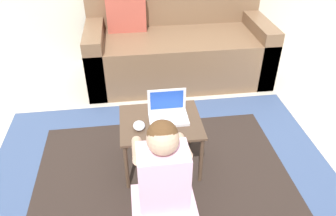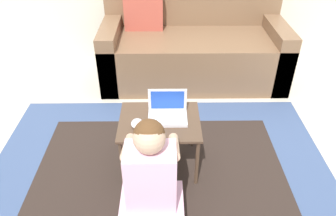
{
  "view_description": "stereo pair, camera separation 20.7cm",
  "coord_description": "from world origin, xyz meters",
  "px_view_note": "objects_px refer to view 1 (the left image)",
  "views": [
    {
      "loc": [
        -0.28,
        -1.67,
        1.61
      ],
      "look_at": [
        -0.05,
        0.02,
        0.44
      ],
      "focal_mm": 35.0,
      "sensor_mm": 36.0,
      "label": 1
    },
    {
      "loc": [
        -0.07,
        -1.68,
        1.61
      ],
      "look_at": [
        -0.05,
        0.02,
        0.44
      ],
      "focal_mm": 35.0,
      "sensor_mm": 36.0,
      "label": 2
    }
  ],
  "objects_px": {
    "laptop": "(168,114)",
    "computer_mouse": "(139,126)",
    "couch": "(176,46)",
    "laptop_desk": "(161,127)",
    "person_seated": "(163,186)"
  },
  "relations": [
    {
      "from": "couch",
      "to": "person_seated",
      "type": "height_order",
      "value": "couch"
    },
    {
      "from": "couch",
      "to": "laptop_desk",
      "type": "distance_m",
      "value": 1.31
    },
    {
      "from": "couch",
      "to": "laptop",
      "type": "relative_size",
      "value": 6.93
    },
    {
      "from": "computer_mouse",
      "to": "person_seated",
      "type": "bearing_deg",
      "value": -76.64
    },
    {
      "from": "couch",
      "to": "person_seated",
      "type": "relative_size",
      "value": 2.36
    },
    {
      "from": "laptop",
      "to": "computer_mouse",
      "type": "bearing_deg",
      "value": -157.17
    },
    {
      "from": "laptop",
      "to": "person_seated",
      "type": "distance_m",
      "value": 0.51
    },
    {
      "from": "computer_mouse",
      "to": "laptop",
      "type": "bearing_deg",
      "value": 22.83
    },
    {
      "from": "laptop_desk",
      "to": "laptop",
      "type": "height_order",
      "value": "laptop"
    },
    {
      "from": "person_seated",
      "to": "computer_mouse",
      "type": "bearing_deg",
      "value": 103.36
    },
    {
      "from": "laptop",
      "to": "person_seated",
      "type": "xyz_separation_m",
      "value": [
        -0.09,
        -0.49,
        -0.11
      ]
    },
    {
      "from": "laptop",
      "to": "couch",
      "type": "bearing_deg",
      "value": 78.89
    },
    {
      "from": "laptop_desk",
      "to": "computer_mouse",
      "type": "height_order",
      "value": "computer_mouse"
    },
    {
      "from": "laptop_desk",
      "to": "couch",
      "type": "bearing_deg",
      "value": 76.9
    },
    {
      "from": "couch",
      "to": "person_seated",
      "type": "distance_m",
      "value": 1.77
    }
  ]
}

